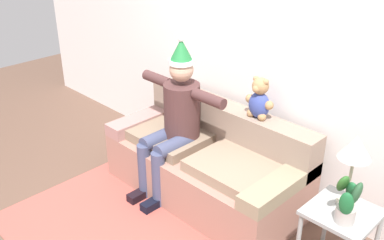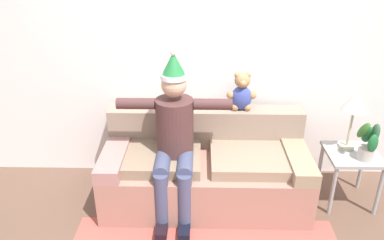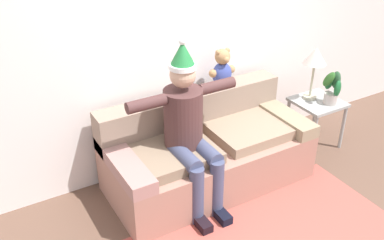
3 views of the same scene
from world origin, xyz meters
name	(u,v)px [view 1 (image 1 of 3)]	position (x,y,z in m)	size (l,w,h in m)	color
back_wall	(249,48)	(0.00, 1.55, 1.35)	(7.00, 0.10, 2.70)	white
couch	(208,163)	(0.00, 1.02, 0.33)	(1.92, 0.89, 0.84)	#9F7162
person_seated	(174,117)	(-0.28, 0.86, 0.78)	(1.02, 0.77, 1.53)	#4B2D2D
teddy_bear	(259,100)	(0.34, 1.30, 1.01)	(0.29, 0.17, 0.38)	#374694
side_table	(341,221)	(1.38, 0.99, 0.45)	(0.48, 0.48, 0.54)	#969B9A
table_lamp	(355,151)	(1.35, 1.08, 0.99)	(0.24, 0.24, 0.58)	#AEAC94
potted_plant	(348,201)	(1.45, 0.88, 0.71)	(0.22, 0.20, 0.39)	#B8AFA8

